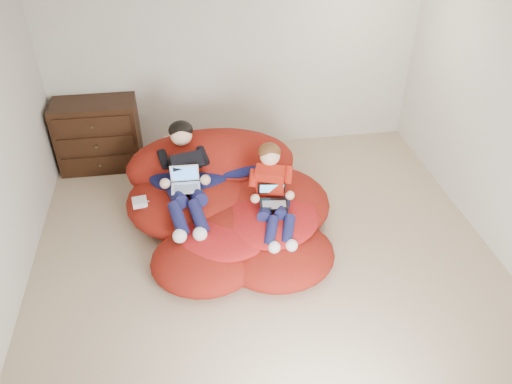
{
  "coord_description": "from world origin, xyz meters",
  "views": [
    {
      "loc": [
        -0.73,
        -3.88,
        3.78
      ],
      "look_at": [
        -0.07,
        0.31,
        0.7
      ],
      "focal_mm": 35.0,
      "sensor_mm": 36.0,
      "label": 1
    }
  ],
  "objects_px": {
    "beanbag_pile": "(227,201)",
    "younger_boy": "(273,189)",
    "dresser": "(98,135)",
    "laptop_black": "(273,197)",
    "older_boy": "(184,171)",
    "laptop_white": "(185,181)"
  },
  "relations": [
    {
      "from": "beanbag_pile",
      "to": "dresser",
      "type": "bearing_deg",
      "value": 137.1
    },
    {
      "from": "younger_boy",
      "to": "laptop_black",
      "type": "distance_m",
      "value": 0.1
    },
    {
      "from": "dresser",
      "to": "older_boy",
      "type": "xyz_separation_m",
      "value": [
        1.11,
        -1.36,
        0.21
      ]
    },
    {
      "from": "beanbag_pile",
      "to": "laptop_white",
      "type": "xyz_separation_m",
      "value": [
        -0.46,
        -0.06,
        0.38
      ]
    },
    {
      "from": "dresser",
      "to": "laptop_black",
      "type": "xyz_separation_m",
      "value": [
        2.03,
        -1.85,
        0.08
      ]
    },
    {
      "from": "beanbag_pile",
      "to": "younger_boy",
      "type": "distance_m",
      "value": 0.72
    },
    {
      "from": "younger_boy",
      "to": "beanbag_pile",
      "type": "bearing_deg",
      "value": 141.57
    },
    {
      "from": "dresser",
      "to": "laptop_black",
      "type": "bearing_deg",
      "value": -42.29
    },
    {
      "from": "older_boy",
      "to": "younger_boy",
      "type": "height_order",
      "value": "older_boy"
    },
    {
      "from": "dresser",
      "to": "laptop_black",
      "type": "height_order",
      "value": "dresser"
    },
    {
      "from": "dresser",
      "to": "younger_boy",
      "type": "height_order",
      "value": "younger_boy"
    },
    {
      "from": "dresser",
      "to": "younger_boy",
      "type": "bearing_deg",
      "value": -41.92
    },
    {
      "from": "older_boy",
      "to": "laptop_black",
      "type": "height_order",
      "value": "older_boy"
    },
    {
      "from": "younger_boy",
      "to": "dresser",
      "type": "bearing_deg",
      "value": 138.08
    },
    {
      "from": "beanbag_pile",
      "to": "younger_boy",
      "type": "bearing_deg",
      "value": -38.43
    },
    {
      "from": "dresser",
      "to": "laptop_white",
      "type": "distance_m",
      "value": 1.88
    },
    {
      "from": "younger_boy",
      "to": "laptop_white",
      "type": "distance_m",
      "value": 0.98
    },
    {
      "from": "older_boy",
      "to": "laptop_white",
      "type": "xyz_separation_m",
      "value": [
        0.0,
        -0.16,
        -0.04
      ]
    },
    {
      "from": "beanbag_pile",
      "to": "older_boy",
      "type": "height_order",
      "value": "older_boy"
    },
    {
      "from": "older_boy",
      "to": "younger_boy",
      "type": "relative_size",
      "value": 1.39
    },
    {
      "from": "dresser",
      "to": "older_boy",
      "type": "height_order",
      "value": "older_boy"
    },
    {
      "from": "laptop_white",
      "to": "laptop_black",
      "type": "bearing_deg",
      "value": -19.72
    }
  ]
}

